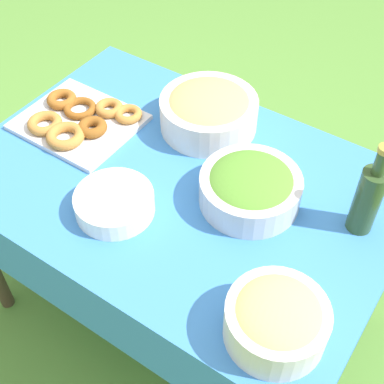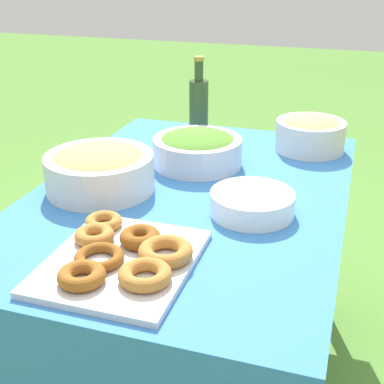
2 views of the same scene
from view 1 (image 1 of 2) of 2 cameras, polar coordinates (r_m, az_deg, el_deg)
ground_plane at (r=2.14m, az=-0.99°, el=-11.90°), size 14.00×14.00×0.00m
picnic_table at (r=1.65m, az=-1.26°, el=-0.99°), size 1.27×0.88×0.71m
salad_bowl at (r=1.49m, az=6.25°, el=0.54°), size 0.29×0.29×0.11m
pasta_bowl at (r=1.24m, az=9.02°, el=-13.28°), size 0.24×0.24×0.12m
donut_platter at (r=1.79m, az=-12.01°, el=7.51°), size 0.37×0.32×0.05m
plate_stack at (r=1.49m, az=-8.27°, el=-1.19°), size 0.22×0.22×0.06m
olive_oil_bottle at (r=1.45m, az=18.27°, el=-0.60°), size 0.07×0.07×0.29m
bread_bowl at (r=1.72m, az=1.80°, el=8.71°), size 0.31×0.31×0.13m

